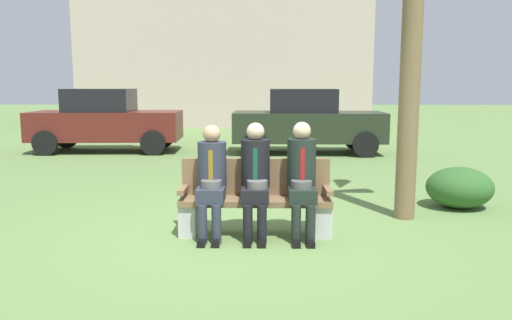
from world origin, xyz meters
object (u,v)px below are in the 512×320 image
Objects in this scene: seated_man_left at (212,176)px; parked_car_near at (105,120)px; parked_car_far at (307,121)px; seated_man_middle at (255,175)px; seated_man_right at (302,174)px; park_bench at (255,200)px; building_backdrop at (229,24)px; shrub_near_bench at (460,188)px.

seated_man_left is 0.33× the size of parked_car_near.
parked_car_near is at bearing 177.59° from parked_car_far.
seated_man_right reaches higher than seated_man_middle.
park_bench is 0.46× the size of parked_car_far.
park_bench is 0.65m from seated_man_right.
shrub_near_bench is at bearing -75.57° from building_backdrop.
building_backdrop is (-1.62, 19.31, 3.95)m from seated_man_middle.
seated_man_left is 3.81m from shrub_near_bench.
parked_car_near is (-4.17, 7.69, 0.09)m from seated_man_middle.
seated_man_middle is 0.34× the size of parked_car_far.
seated_man_left is 0.52m from seated_man_middle.
seated_man_right is 2.87m from shrub_near_bench.
seated_man_middle is (0.00, -0.13, 0.33)m from park_bench.
seated_man_middle is at bearing -61.52° from parked_car_near.
parked_car_near is at bearing 118.86° from park_bench.
parked_car_near reaches higher than seated_man_middle.
parked_car_far is at bearing 84.90° from seated_man_right.
parked_car_far is (1.72, 7.46, 0.10)m from seated_man_left.
seated_man_middle is 1.41× the size of shrub_near_bench.
shrub_near_bench is 6.25m from parked_car_far.
seated_man_left reaches higher than park_bench.
parked_car_far is (5.38, -0.23, 0.00)m from parked_car_near.
seated_man_middle reaches higher than park_bench.
seated_man_middle reaches higher than seated_man_left.
parked_car_near is 0.31× the size of building_backdrop.
seated_man_left is 1.06m from seated_man_right.
parked_car_near reaches higher than park_bench.
building_backdrop is (2.55, 11.62, 3.86)m from parked_car_near.
parked_car_near is 1.01× the size of parked_car_far.
parked_car_near is (-4.71, 7.69, 0.08)m from seated_man_right.
building_backdrop reaches higher than seated_man_middle.
seated_man_right is at bearing -58.48° from parked_car_near.
seated_man_right is 1.42× the size of shrub_near_bench.
seated_man_left is 19.74m from building_backdrop.
parked_car_near is (-3.65, 7.69, 0.10)m from seated_man_left.
building_backdrop is at bearing 96.40° from seated_man_right.
seated_man_left is at bearing -156.82° from shrub_near_bench.
building_backdrop is at bearing 77.64° from parked_car_near.
shrub_near_bench is (2.96, 1.49, -0.45)m from seated_man_middle.
parked_car_far reaches higher than seated_man_right.
seated_man_left is 8.51m from parked_car_near.
building_backdrop is (-2.17, 19.31, 3.94)m from seated_man_right.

